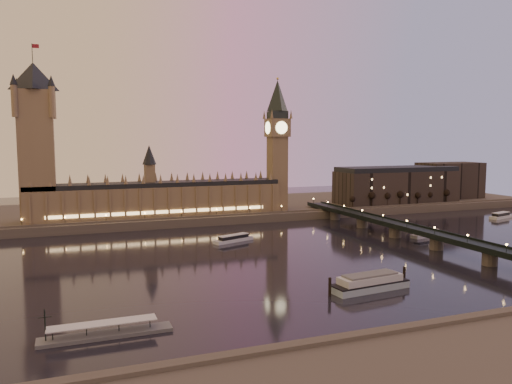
% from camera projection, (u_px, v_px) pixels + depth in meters
% --- Properties ---
extents(ground, '(700.00, 700.00, 0.00)m').
position_uv_depth(ground, '(273.00, 255.00, 266.59)').
color(ground, black).
rests_on(ground, ground).
extents(far_embankment, '(560.00, 130.00, 6.00)m').
position_uv_depth(far_embankment, '(231.00, 208.00, 430.32)').
color(far_embankment, '#423D35').
rests_on(far_embankment, ground).
extents(palace_of_westminster, '(180.00, 26.62, 52.00)m').
position_uv_depth(palace_of_westminster, '(158.00, 195.00, 362.74)').
color(palace_of_westminster, brown).
rests_on(palace_of_westminster, ground).
extents(victoria_tower, '(31.68, 31.68, 118.00)m').
position_uv_depth(victoria_tower, '(36.00, 134.00, 330.04)').
color(victoria_tower, brown).
rests_on(victoria_tower, ground).
extents(big_ben, '(17.68, 17.68, 104.00)m').
position_uv_depth(big_ben, '(277.00, 137.00, 391.50)').
color(big_ben, brown).
rests_on(big_ben, ground).
extents(westminster_bridge, '(13.20, 260.00, 15.30)m').
position_uv_depth(westminster_bridge, '(414.00, 234.00, 298.28)').
color(westminster_bridge, black).
rests_on(westminster_bridge, ground).
extents(city_block, '(155.00, 45.00, 34.00)m').
position_uv_depth(city_block, '(415.00, 183.00, 454.72)').
color(city_block, black).
rests_on(city_block, ground).
extents(bare_tree_0, '(5.49, 5.49, 11.16)m').
position_uv_depth(bare_tree_0, '(354.00, 198.00, 407.66)').
color(bare_tree_0, black).
rests_on(bare_tree_0, ground).
extents(bare_tree_1, '(5.49, 5.49, 11.16)m').
position_uv_depth(bare_tree_1, '(370.00, 197.00, 413.15)').
color(bare_tree_1, black).
rests_on(bare_tree_1, ground).
extents(bare_tree_2, '(5.49, 5.49, 11.16)m').
position_uv_depth(bare_tree_2, '(386.00, 196.00, 418.64)').
color(bare_tree_2, black).
rests_on(bare_tree_2, ground).
extents(bare_tree_3, '(5.49, 5.49, 11.16)m').
position_uv_depth(bare_tree_3, '(401.00, 196.00, 424.14)').
color(bare_tree_3, black).
rests_on(bare_tree_3, ground).
extents(bare_tree_4, '(5.49, 5.49, 11.16)m').
position_uv_depth(bare_tree_4, '(416.00, 195.00, 429.63)').
color(bare_tree_4, black).
rests_on(bare_tree_4, ground).
extents(bare_tree_5, '(5.49, 5.49, 11.16)m').
position_uv_depth(bare_tree_5, '(431.00, 194.00, 435.13)').
color(bare_tree_5, black).
rests_on(bare_tree_5, ground).
extents(bare_tree_6, '(5.49, 5.49, 11.16)m').
position_uv_depth(bare_tree_6, '(445.00, 194.00, 440.62)').
color(bare_tree_6, black).
rests_on(bare_tree_6, ground).
extents(cruise_boat_a, '(27.24, 14.98, 4.31)m').
position_uv_depth(cruise_boat_a, '(234.00, 239.00, 302.66)').
color(cruise_boat_a, silver).
rests_on(cruise_boat_a, ground).
extents(cruise_boat_b, '(25.00, 11.06, 4.48)m').
position_uv_depth(cruise_boat_b, '(426.00, 234.00, 318.09)').
color(cruise_boat_b, silver).
rests_on(cruise_boat_b, ground).
extents(cruise_boat_c, '(24.56, 12.53, 4.74)m').
position_uv_depth(cruise_boat_c, '(501.00, 216.00, 393.29)').
color(cruise_boat_c, silver).
rests_on(cruise_boat_c, ground).
extents(moored_barge, '(39.62, 13.09, 7.30)m').
position_uv_depth(moored_barge, '(370.00, 283.00, 205.03)').
color(moored_barge, '#95AFBE').
rests_on(moored_barge, ground).
extents(pontoon_pier, '(40.93, 6.82, 10.92)m').
position_uv_depth(pontoon_pier, '(106.00, 333.00, 156.53)').
color(pontoon_pier, '#595B5E').
rests_on(pontoon_pier, ground).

